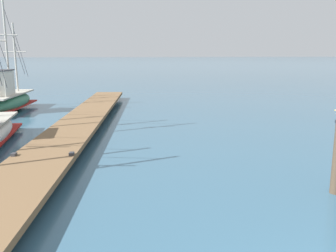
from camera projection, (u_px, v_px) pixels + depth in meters
The scene contains 2 objects.
floating_dock at pixel (77, 126), 14.90m from camera, with size 3.81×23.51×0.53m.
fishing_boat_2 at pixel (8, 99), 20.33m from camera, with size 1.86×6.35×6.07m.
Camera 1 is at (-3.22, -2.57, 3.34)m, focal length 39.29 mm.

